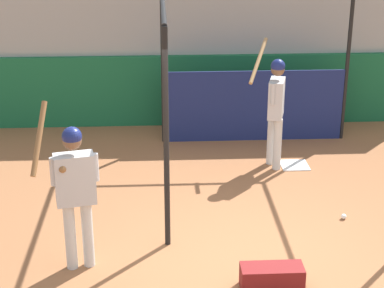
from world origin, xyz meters
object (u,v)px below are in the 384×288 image
Objects in this scene: player_waiting at (75,185)px; equipment_bag at (272,277)px; player_batter at (276,103)px; baseball at (344,216)px.

player_waiting reaches higher than equipment_bag.
baseball is (0.65, -1.86, -1.04)m from player_batter.
baseball is at bearing -176.19° from player_waiting.
equipment_bag is 2.02m from baseball.
baseball is at bearing -145.29° from player_batter.
player_batter is 3.61m from equipment_bag.
player_batter is at bearing 109.40° from baseball.
equipment_bag is 9.46× the size of baseball.
equipment_bag is at bearing -128.60° from baseball.
equipment_bag is (-0.60, -3.43, -0.94)m from player_batter.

